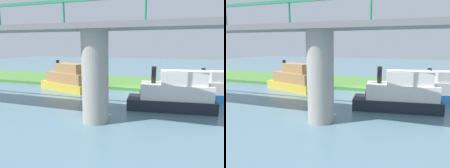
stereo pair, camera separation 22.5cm
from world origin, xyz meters
TOP-DOWN VIEW (x-y plane):
  - ground_plane at (0.00, 0.00)m, footprint 160.00×160.00m
  - grassy_bank at (0.00, -6.00)m, footprint 80.00×12.00m
  - bridge_pylon at (0.43, 14.14)m, footprint 2.57×2.57m
  - bridge_span at (0.43, 14.12)m, footprint 60.58×4.30m
  - person_on_bank at (-5.46, -3.09)m, footprint 0.45×0.45m
  - mooring_post at (-9.45, -0.88)m, footprint 0.20×0.20m
  - houseboat_blue at (-12.25, 2.56)m, footprint 9.13×4.52m
  - riverboat_paddlewheel at (-4.69, 2.67)m, footprint 4.30×2.16m
  - skiff_small at (10.39, 2.35)m, footprint 10.07×5.94m
  - pontoon_yellow at (-6.71, 7.84)m, footprint 10.14×4.47m

SIDE VIEW (x-z plane):
  - ground_plane at x=0.00m, z-range 0.00..0.00m
  - grassy_bank at x=0.00m, z-range 0.00..0.50m
  - riverboat_paddlewheel at x=-4.69m, z-range -0.20..1.17m
  - mooring_post at x=-9.45m, z-range 0.50..1.38m
  - person_on_bank at x=-5.46m, z-range 0.51..1.90m
  - houseboat_blue at x=-12.25m, z-range -0.58..3.89m
  - skiff_small at x=10.39m, z-range -0.63..4.25m
  - pontoon_yellow at x=-6.71m, z-range -0.65..4.36m
  - bridge_pylon at x=0.43m, z-range 0.00..8.83m
  - bridge_span at x=0.43m, z-range 7.71..10.96m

